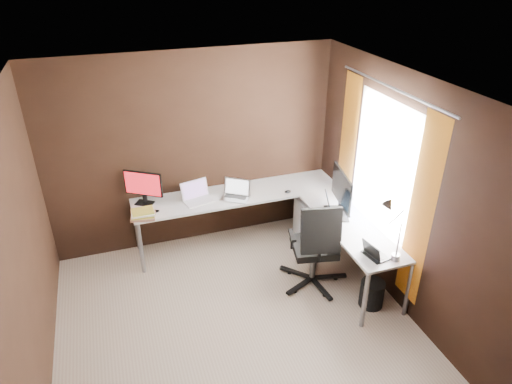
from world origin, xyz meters
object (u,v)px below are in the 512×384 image
(laptop_white, at_px, (197,196))
(book_stack, at_px, (143,214))
(drawer_pedestal, at_px, (315,223))
(laptop_black_big, at_px, (333,210))
(desk_lamp, at_px, (392,223))
(laptop_silver, at_px, (236,194))
(monitor_right, at_px, (342,190))
(office_chair, at_px, (314,261))
(monitor_left, at_px, (143,186))
(laptop_black_small, at_px, (374,253))
(wastebasket, at_px, (372,294))

(laptop_white, bearing_deg, book_stack, -177.97)
(drawer_pedestal, height_order, laptop_white, laptop_white)
(laptop_black_big, distance_m, desk_lamp, 1.01)
(laptop_silver, distance_m, laptop_black_big, 1.23)
(monitor_right, height_order, office_chair, monitor_right)
(drawer_pedestal, bearing_deg, laptop_black_big, -94.42)
(book_stack, distance_m, office_chair, 2.05)
(monitor_right, xyz_separation_m, laptop_white, (-1.53, 0.84, -0.25))
(laptop_silver, bearing_deg, laptop_black_big, -3.82)
(book_stack, bearing_deg, drawer_pedestal, -3.97)
(monitor_left, xyz_separation_m, office_chair, (1.71, -1.25, -0.64))
(monitor_left, bearing_deg, laptop_silver, 22.01)
(laptop_silver, bearing_deg, book_stack, -140.16)
(monitor_left, height_order, laptop_black_big, monitor_left)
(monitor_right, height_order, laptop_white, monitor_right)
(desk_lamp, height_order, office_chair, desk_lamp)
(monitor_left, xyz_separation_m, desk_lamp, (2.17, -1.91, 0.17))
(book_stack, bearing_deg, laptop_black_small, -35.78)
(office_chair, bearing_deg, book_stack, 164.74)
(laptop_silver, bearing_deg, monitor_left, -156.84)
(drawer_pedestal, relative_size, laptop_black_small, 2.14)
(drawer_pedestal, distance_m, laptop_silver, 1.14)
(laptop_black_big, bearing_deg, monitor_left, 84.30)
(laptop_black_big, bearing_deg, book_stack, 92.64)
(laptop_silver, xyz_separation_m, laptop_black_small, (0.97, -1.64, -0.01))
(laptop_white, height_order, laptop_black_small, laptop_white)
(laptop_white, distance_m, laptop_black_small, 2.25)
(laptop_silver, bearing_deg, laptop_white, -156.05)
(drawer_pedestal, bearing_deg, office_chair, -116.50)
(laptop_black_big, xyz_separation_m, office_chair, (-0.34, -0.27, -0.46))
(desk_lamp, relative_size, wastebasket, 2.14)
(laptop_white, height_order, wastebasket, laptop_white)
(laptop_silver, relative_size, laptop_black_big, 0.97)
(laptop_silver, relative_size, wastebasket, 1.35)
(laptop_black_big, relative_size, office_chair, 0.38)
(office_chair, bearing_deg, laptop_black_small, -48.21)
(monitor_left, distance_m, monitor_right, 2.36)
(monitor_left, relative_size, laptop_silver, 1.02)
(office_chair, bearing_deg, laptop_white, 146.58)
(laptop_white, xyz_separation_m, office_chair, (1.10, -1.12, -0.45))
(laptop_silver, bearing_deg, drawer_pedestal, 20.00)
(drawer_pedestal, xyz_separation_m, wastebasket, (0.07, -1.31, -0.15))
(book_stack, bearing_deg, office_chair, -27.38)
(wastebasket, bearing_deg, laptop_white, 133.13)
(drawer_pedestal, height_order, laptop_black_big, laptop_black_big)
(laptop_black_small, distance_m, office_chair, 0.83)
(office_chair, bearing_deg, drawer_pedestal, 75.62)
(drawer_pedestal, xyz_separation_m, laptop_silver, (-1.00, 0.26, 0.48))
(laptop_white, height_order, laptop_silver, laptop_white)
(book_stack, xyz_separation_m, desk_lamp, (2.23, -1.58, 0.37))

